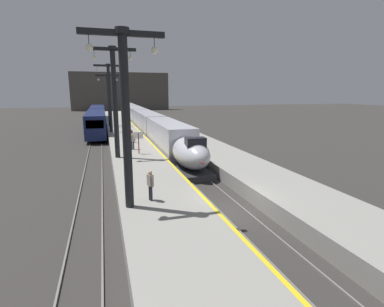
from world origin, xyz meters
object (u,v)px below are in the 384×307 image
passenger_mid_platform (130,134)px  passenger_near_edge (133,140)px  station_column_mid (115,93)px  station_column_far (109,92)px  station_column_near (125,103)px  rolling_suitcase (129,147)px  highspeed_train_main (141,118)px  passenger_far_waiting (150,183)px  regional_train_adjacent (97,118)px  station_column_distant (108,95)px  departure_info_board (138,138)px

passenger_mid_platform → passenger_near_edge: bearing=-92.2°
station_column_mid → station_column_far: (0.00, 18.41, 0.05)m
station_column_near → rolling_suitcase: bearing=85.4°
highspeed_train_main → passenger_far_waiting: size_ratio=44.41×
passenger_near_edge → regional_train_adjacent: bearing=97.9°
station_column_distant → passenger_far_waiting: bearing=-88.3°
station_column_mid → station_column_far: size_ratio=0.99×
regional_train_adjacent → passenger_near_edge: 28.36m
station_column_mid → passenger_mid_platform: station_column_mid is taller
passenger_mid_platform → highspeed_train_main: bearing=79.6°
highspeed_train_main → rolling_suitcase: bearing=-99.9°
passenger_mid_platform → passenger_far_waiting: 19.89m
departure_info_board → highspeed_train_main: bearing=82.4°
passenger_far_waiting → rolling_suitcase: size_ratio=1.72×
station_column_near → passenger_mid_platform: (1.87, 20.46, -4.34)m
highspeed_train_main → station_column_far: size_ratio=7.66×
station_column_distant → station_column_near: bearing=-90.0°
passenger_mid_platform → passenger_far_waiting: bearing=-92.0°
regional_train_adjacent → rolling_suitcase: 28.26m
regional_train_adjacent → passenger_far_waiting: (3.39, -43.36, -0.09)m
regional_train_adjacent → rolling_suitcase: size_ratio=37.27×
station_column_near → passenger_near_edge: (1.70, 15.85, -4.34)m
highspeed_train_main → passenger_near_edge: highspeed_train_main is taller
station_column_mid → passenger_far_waiting: bearing=-84.3°
highspeed_train_main → passenger_near_edge: 26.88m
passenger_near_edge → rolling_suitcase: size_ratio=1.72×
station_column_near → rolling_suitcase: (1.29, 15.91, -5.02)m
passenger_near_edge → station_column_far: bearing=96.5°
station_column_mid → regional_train_adjacent: bearing=94.0°
station_column_distant → passenger_near_edge: size_ratio=5.24×
regional_train_adjacent → station_column_near: (2.20, -43.94, 4.25)m
regional_train_adjacent → station_column_far: (2.20, -13.11, 4.77)m
rolling_suitcase → passenger_mid_platform: bearing=82.6°
highspeed_train_main → passenger_near_edge: size_ratio=44.41×
station_column_distant → highspeed_train_main: bearing=24.9°
regional_train_adjacent → passenger_far_waiting: bearing=-85.5°
passenger_mid_platform → rolling_suitcase: 4.64m
highspeed_train_main → station_column_mid: 30.95m
station_column_mid → passenger_mid_platform: (1.87, 8.04, -4.80)m
passenger_mid_platform → departure_info_board: 7.03m
regional_train_adjacent → departure_info_board: regional_train_adjacent is taller
highspeed_train_main → departure_info_board: highspeed_train_main is taller
station_column_near → station_column_mid: 12.43m
station_column_distant → rolling_suitcase: (1.29, -23.76, -5.05)m
station_column_far → passenger_near_edge: (1.70, -14.97, -4.86)m
passenger_mid_platform → departure_info_board: (0.17, -7.01, 0.52)m
passenger_near_edge → passenger_mid_platform: same height
regional_train_adjacent → station_column_far: bearing=-80.5°
station_column_near → station_column_far: station_column_far is taller
rolling_suitcase → departure_info_board: 2.85m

